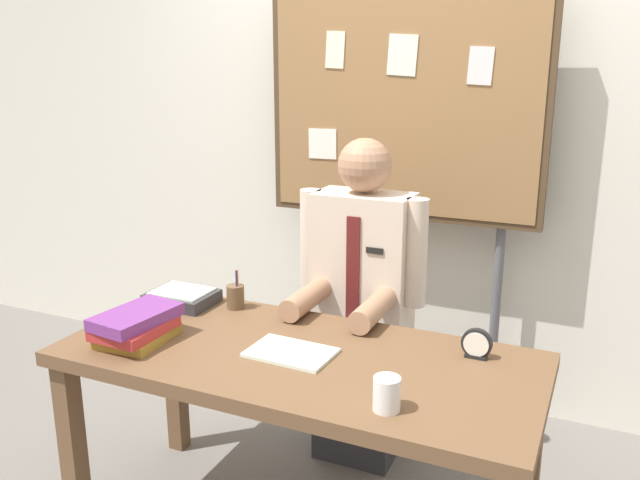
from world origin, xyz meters
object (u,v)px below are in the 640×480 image
at_px(desk, 298,377).
at_px(open_notebook, 291,353).
at_px(pen_holder, 236,296).
at_px(coffee_mug, 387,394).
at_px(bulletin_board, 403,113).
at_px(desk_clock, 477,345).
at_px(paper_tray, 182,297).
at_px(book_stack, 136,326).
at_px(person, 361,315).

xyz_separation_m(desk, open_notebook, (-0.01, -0.02, 0.10)).
bearing_deg(pen_holder, open_notebook, -36.65).
relative_size(coffee_mug, pen_holder, 0.62).
bearing_deg(bulletin_board, desk, -89.99).
relative_size(desk_clock, paper_tray, 0.39).
xyz_separation_m(open_notebook, coffee_mug, (0.41, -0.22, 0.04)).
distance_m(desk, bulletin_board, 1.37).
relative_size(book_stack, paper_tray, 1.23).
xyz_separation_m(bulletin_board, pen_holder, (-0.41, -0.83, -0.67)).
height_order(coffee_mug, pen_holder, pen_holder).
bearing_deg(coffee_mug, open_notebook, 152.36).
bearing_deg(pen_holder, desk_clock, -3.74).
xyz_separation_m(bulletin_board, paper_tray, (-0.63, -0.88, -0.70)).
bearing_deg(desk_clock, coffee_mug, -109.85).
distance_m(desk_clock, coffee_mug, 0.48).
height_order(book_stack, paper_tray, book_stack).
xyz_separation_m(person, desk_clock, (0.56, -0.40, 0.13)).
relative_size(desk, bulletin_board, 0.81).
bearing_deg(paper_tray, desk_clock, -0.66).
bearing_deg(person, open_notebook, -91.32).
relative_size(open_notebook, paper_tray, 1.09).
distance_m(book_stack, coffee_mug, 0.96).
distance_m(person, open_notebook, 0.63).
distance_m(person, desk_clock, 0.70).
xyz_separation_m(bulletin_board, coffee_mug, (0.40, -1.34, -0.67)).
bearing_deg(pen_holder, coffee_mug, -32.28).
bearing_deg(desk_clock, desk, -159.29).
bearing_deg(coffee_mug, person, 115.22).
bearing_deg(pen_holder, bulletin_board, 63.62).
relative_size(coffee_mug, paper_tray, 0.38).
xyz_separation_m(desk, person, (0.00, 0.61, 0.01)).
xyz_separation_m(person, pen_holder, (-0.41, -0.33, 0.13)).
bearing_deg(coffee_mug, desk, 149.33).
height_order(desk, coffee_mug, coffee_mug).
xyz_separation_m(person, bulletin_board, (-0.00, 0.49, 0.81)).
distance_m(desk_clock, paper_tray, 1.19).
distance_m(book_stack, pen_holder, 0.45).
bearing_deg(book_stack, person, 53.78).
height_order(bulletin_board, pen_holder, bulletin_board).
xyz_separation_m(book_stack, paper_tray, (-0.08, 0.37, -0.03)).
xyz_separation_m(desk, pen_holder, (-0.41, 0.27, 0.14)).
distance_m(desk, open_notebook, 0.10).
relative_size(desk, open_notebook, 5.73).
relative_size(desk, desk_clock, 15.93).
bearing_deg(desk_clock, bulletin_board, 122.11).
bearing_deg(open_notebook, coffee_mug, -27.64).
height_order(desk, book_stack, book_stack).
bearing_deg(desk, pen_holder, 146.21).
bearing_deg(desk, paper_tray, 160.46).
bearing_deg(paper_tray, bulletin_board, 54.16).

